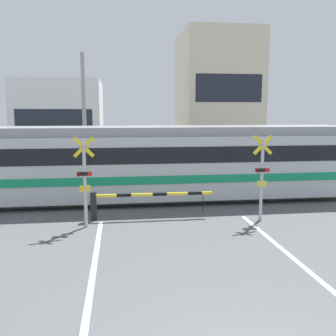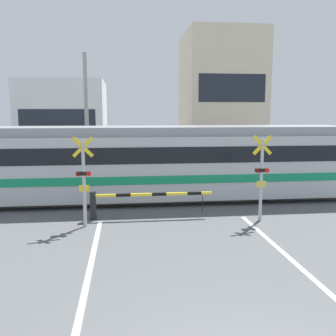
# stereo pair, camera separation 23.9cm
# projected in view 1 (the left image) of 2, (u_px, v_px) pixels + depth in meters

# --- Properties ---
(rail_track_near) EXTENTS (50.00, 0.10, 0.08)m
(rail_track_near) POSITION_uv_depth(u_px,v_px,m) (166.00, 203.00, 15.40)
(rail_track_near) COLOR #5B564C
(rail_track_near) RESTS_ON ground_plane
(rail_track_far) EXTENTS (50.00, 0.10, 0.08)m
(rail_track_far) POSITION_uv_depth(u_px,v_px,m) (162.00, 195.00, 16.80)
(rail_track_far) COLOR #5B564C
(rail_track_far) RESTS_ON ground_plane
(road_stripe_left) EXTENTS (0.14, 12.50, 0.01)m
(road_stripe_left) POSITION_uv_depth(u_px,v_px,m) (85.00, 322.00, 6.70)
(road_stripe_left) COLOR white
(road_stripe_left) RESTS_ON ground_plane
(commuter_train) EXTENTS (19.53, 2.85, 3.15)m
(commuter_train) POSITION_uv_depth(u_px,v_px,m) (119.00, 162.00, 15.61)
(commuter_train) COLOR #B7BCC1
(commuter_train) RESTS_ON ground_plane
(crossing_barrier_near) EXTENTS (4.32, 0.20, 1.00)m
(crossing_barrier_near) POSITION_uv_depth(u_px,v_px,m) (129.00, 199.00, 13.15)
(crossing_barrier_near) COLOR black
(crossing_barrier_near) RESTS_ON ground_plane
(crossing_barrier_far) EXTENTS (4.32, 0.20, 1.00)m
(crossing_barrier_far) POSITION_uv_depth(u_px,v_px,m) (186.00, 171.00, 19.41)
(crossing_barrier_far) COLOR black
(crossing_barrier_far) RESTS_ON ground_plane
(crossing_signal_left) EXTENTS (0.68, 0.15, 2.97)m
(crossing_signal_left) POSITION_uv_depth(u_px,v_px,m) (85.00, 178.00, 12.05)
(crossing_signal_left) COLOR #B2B2B7
(crossing_signal_left) RESTS_ON ground_plane
(crossing_signal_right) EXTENTS (0.68, 0.15, 2.97)m
(crossing_signal_right) POSITION_uv_depth(u_px,v_px,m) (262.00, 174.00, 12.83)
(crossing_signal_right) COLOR #B2B2B7
(crossing_signal_right) RESTS_ON ground_plane
(building_left_of_street) EXTENTS (6.12, 6.72, 6.07)m
(building_left_of_street) POSITION_uv_depth(u_px,v_px,m) (61.00, 121.00, 28.73)
(building_left_of_street) COLOR white
(building_left_of_street) RESTS_ON ground_plane
(building_right_of_street) EXTENTS (5.81, 6.72, 9.90)m
(building_right_of_street) POSITION_uv_depth(u_px,v_px,m) (217.00, 97.00, 30.05)
(building_right_of_street) COLOR beige
(building_right_of_street) RESTS_ON ground_plane
(utility_pole_streetside) EXTENTS (0.22, 0.22, 6.96)m
(utility_pole_streetside) POSITION_uv_depth(u_px,v_px,m) (84.00, 117.00, 20.76)
(utility_pole_streetside) COLOR gray
(utility_pole_streetside) RESTS_ON ground_plane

